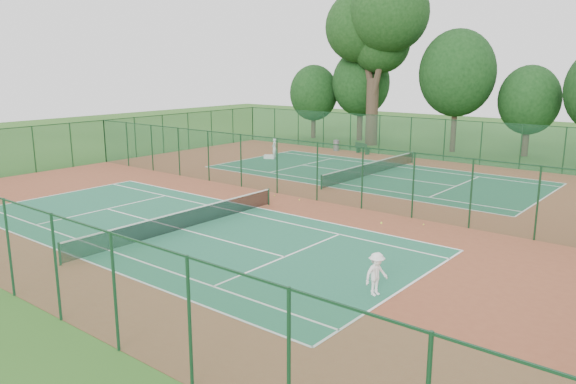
% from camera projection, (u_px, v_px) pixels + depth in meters
% --- Properties ---
extents(ground, '(120.00, 120.00, 0.00)m').
position_uv_depth(ground, '(296.00, 197.00, 34.21)').
color(ground, '#2B5B1C').
rests_on(ground, ground).
extents(red_pad, '(40.00, 36.00, 0.01)m').
position_uv_depth(red_pad, '(296.00, 197.00, 34.21)').
color(red_pad, brown).
rests_on(red_pad, ground).
extents(court_near, '(23.77, 10.97, 0.01)m').
position_uv_depth(court_near, '(183.00, 230.00, 27.37)').
color(court_near, '#1F6447').
rests_on(court_near, red_pad).
extents(court_far, '(23.77, 10.97, 0.01)m').
position_uv_depth(court_far, '(372.00, 175.00, 41.04)').
color(court_far, '#1B5539').
rests_on(court_far, red_pad).
extents(fence_north, '(40.00, 0.09, 3.50)m').
position_uv_depth(fence_north, '(427.00, 139.00, 47.49)').
color(fence_north, '#184A31').
rests_on(fence_north, ground).
extents(fence_west, '(0.09, 36.00, 3.50)m').
position_uv_depth(fence_west, '(105.00, 141.00, 46.05)').
color(fence_west, '#194D2E').
rests_on(fence_west, ground).
extents(fence_divider, '(40.00, 0.09, 3.50)m').
position_uv_depth(fence_divider, '(297.00, 168.00, 33.82)').
color(fence_divider, '#164326').
rests_on(fence_divider, ground).
extents(tennis_net_near, '(0.10, 12.90, 0.97)m').
position_uv_depth(tennis_net_near, '(183.00, 219.00, 27.25)').
color(tennis_net_near, '#14371E').
rests_on(tennis_net_near, ground).
extents(tennis_net_far, '(0.10, 12.90, 0.97)m').
position_uv_depth(tennis_net_far, '(372.00, 168.00, 40.93)').
color(tennis_net_far, '#143721').
rests_on(tennis_net_far, ground).
extents(player_near, '(0.82, 1.12, 1.55)m').
position_uv_depth(player_near, '(376.00, 274.00, 19.41)').
color(player_near, white).
rests_on(player_near, court_near).
extents(player_far, '(0.63, 0.74, 1.73)m').
position_uv_depth(player_far, '(274.00, 148.00, 48.31)').
color(player_far, white).
rests_on(player_far, court_far).
extents(trash_bin, '(0.62, 0.62, 1.00)m').
position_uv_depth(trash_bin, '(336.00, 145.00, 52.37)').
color(trash_bin, slate).
rests_on(trash_bin, red_pad).
extents(bench, '(1.67, 0.98, 0.99)m').
position_uv_depth(bench, '(362.00, 148.00, 50.65)').
color(bench, '#12341D').
rests_on(bench, red_pad).
extents(kit_bag, '(0.98, 0.67, 0.34)m').
position_uv_depth(kit_bag, '(269.00, 157.00, 47.97)').
color(kit_bag, silver).
rests_on(kit_bag, red_pad).
extents(stray_ball_a, '(0.07, 0.07, 0.07)m').
position_uv_depth(stray_ball_a, '(299.00, 200.00, 33.29)').
color(stray_ball_a, '#E7F238').
rests_on(stray_ball_a, red_pad).
extents(stray_ball_b, '(0.07, 0.07, 0.07)m').
position_uv_depth(stray_ball_b, '(424.00, 225.00, 28.12)').
color(stray_ball_b, '#C9E735').
rests_on(stray_ball_b, red_pad).
extents(stray_ball_c, '(0.07, 0.07, 0.07)m').
position_uv_depth(stray_ball_c, '(274.00, 196.00, 34.32)').
color(stray_ball_c, '#ABC22D').
rests_on(stray_ball_c, red_pad).
extents(big_tree, '(10.66, 7.80, 16.37)m').
position_uv_depth(big_tree, '(377.00, 25.00, 53.91)').
color(big_tree, '#392A1F').
rests_on(big_tree, ground).
extents(evergreen_row, '(39.00, 5.00, 12.00)m').
position_uv_depth(evergreen_row, '(460.00, 151.00, 52.33)').
color(evergreen_row, black).
rests_on(evergreen_row, ground).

